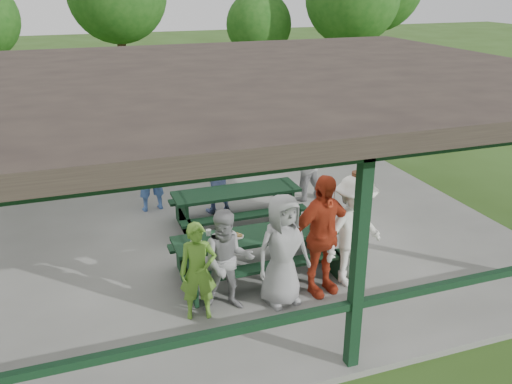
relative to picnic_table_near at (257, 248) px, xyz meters
name	(u,v)px	position (x,y,z in m)	size (l,w,h in m)	color
ground	(255,245)	(0.38, 1.20, -0.58)	(90.00, 90.00, 0.00)	#2D4A17
concrete_slab	(255,242)	(0.38, 1.20, -0.53)	(10.00, 8.00, 0.10)	slate
pavilion_structure	(254,80)	(0.38, 1.20, 2.59)	(10.60, 8.60, 3.24)	black
picnic_table_near	(257,248)	(0.00, 0.00, 0.00)	(2.80, 1.39, 0.75)	black
picnic_table_far	(237,203)	(0.27, 2.00, -0.01)	(2.54, 1.39, 0.75)	black
table_setting	(262,230)	(0.11, 0.04, 0.30)	(2.44, 0.45, 0.10)	white
contestant_green	(198,271)	(-1.23, -0.89, 0.27)	(0.55, 0.36, 1.50)	#5A902C
contestant_grey_left	(228,262)	(-0.77, -0.86, 0.33)	(0.79, 0.61, 1.62)	gray
contestant_grey_mid	(283,250)	(0.07, -0.94, 0.41)	(0.87, 0.57, 1.79)	gray
contestant_red	(322,236)	(0.76, -0.87, 0.51)	(1.16, 0.48, 1.98)	#A83219
contestant_white_fedora	(354,231)	(1.36, -0.80, 0.47)	(1.38, 1.06, 1.94)	white
spectator_lblue	(218,180)	(0.11, 2.78, 0.24)	(1.34, 0.43, 1.45)	#94ABE6
spectator_blue	(149,170)	(-1.24, 3.35, 0.43)	(0.67, 0.44, 1.82)	#466CB7
spectator_grey	(304,162)	(2.12, 2.82, 0.39)	(0.85, 0.66, 1.75)	#959598
pickup_truck	(229,103)	(2.58, 10.11, 0.21)	(2.61, 5.66, 1.57)	silver
farm_trailer	(127,128)	(-1.11, 8.54, 0.04)	(3.62, 2.17, 1.26)	navy
tree_mid	(259,25)	(5.43, 15.02, 2.35)	(2.78, 2.78, 4.35)	#302213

